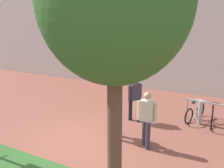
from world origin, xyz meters
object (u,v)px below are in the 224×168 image
tree_sidewalk (115,1)px  person_shirt_white (113,108)px  bollard_steel (200,113)px  bike_rack_cluster (222,117)px  person_suited_navy (135,96)px  person_shirt_blue (147,116)px

tree_sidewalk → person_shirt_white: (-1.57, 2.83, -3.02)m
bollard_steel → person_shirt_white: person_shirt_white is taller
bike_rack_cluster → person_suited_navy: 3.21m
tree_sidewalk → bike_rack_cluster: (1.48, 5.44, -3.66)m
bike_rack_cluster → person_shirt_white: (-3.06, -2.61, 0.64)m
bike_rack_cluster → person_suited_navy: person_suited_navy is taller
bike_rack_cluster → person_shirt_white: size_ratio=1.53×
person_shirt_white → person_shirt_blue: size_ratio=1.00×
person_shirt_white → bollard_steel: bearing=46.8°
tree_sidewalk → bike_rack_cluster: size_ratio=2.08×
bollard_steel → person_shirt_blue: (-1.10, -2.58, 0.53)m
bike_rack_cluster → person_shirt_blue: (-1.85, -2.74, 0.64)m
tree_sidewalk → bollard_steel: size_ratio=6.09×
person_suited_navy → person_shirt_blue: same height
bollard_steel → person_shirt_blue: person_shirt_blue is taller
tree_sidewalk → bike_rack_cluster: 6.72m
bike_rack_cluster → person_shirt_blue: person_shirt_blue is taller
bike_rack_cluster → tree_sidewalk: bearing=-105.2°
person_shirt_white → person_shirt_blue: (1.21, -0.13, 0.00)m
person_suited_navy → tree_sidewalk: bearing=-71.3°
bollard_steel → person_shirt_white: (-2.31, -2.46, 0.53)m
bollard_steel → person_shirt_blue: size_ratio=0.52×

